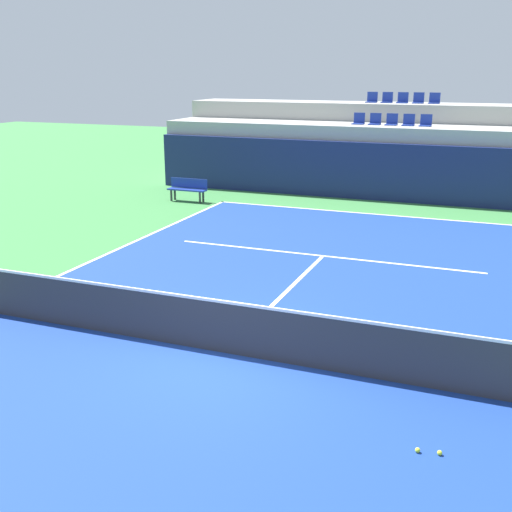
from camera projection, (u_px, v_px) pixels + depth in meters
ground_plane at (224, 353)px, 11.00m from camera, size 80.00×80.00×0.00m
court_surface at (224, 353)px, 11.00m from camera, size 11.00×24.00×0.01m
baseline_far at (367, 213)px, 21.66m from camera, size 11.00×0.10×0.00m
service_line_far at (323, 256)px, 16.71m from camera, size 8.26×0.10×0.00m
centre_service_line at (284, 294)px, 13.85m from camera, size 0.10×6.40×0.00m
back_wall at (382, 172)px, 23.64m from camera, size 18.44×0.30×2.15m
stands_tier_lower at (389, 160)px, 24.77m from camera, size 18.44×2.40×2.70m
stands_tier_upper at (399, 144)px, 26.81m from camera, size 18.44×2.40×3.43m
seating_row_lower at (392, 122)px, 24.43m from camera, size 3.03×0.44×0.44m
seating_row_upper at (403, 100)px, 26.37m from camera, size 3.03×0.44×0.44m
tennis_net at (224, 326)px, 10.86m from camera, size 11.08×0.08×1.07m
player_bench at (188, 188)px, 23.62m from camera, size 1.50×0.40×0.85m
tennis_ball_0 at (440, 453)px, 8.06m from camera, size 0.07×0.07×0.07m
tennis_ball_1 at (418, 450)px, 8.11m from camera, size 0.07×0.07×0.07m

